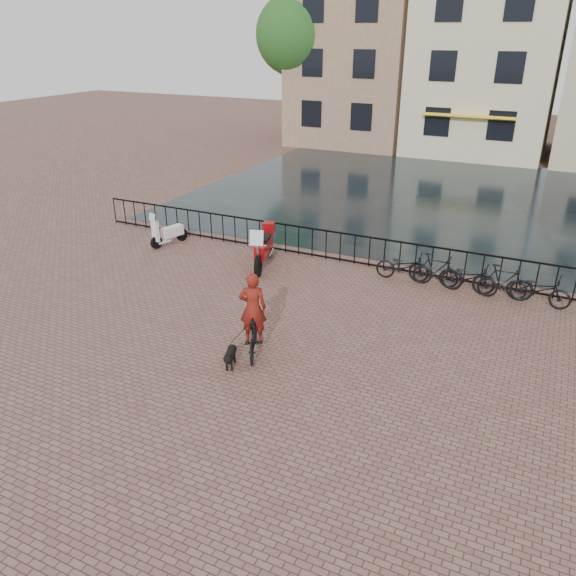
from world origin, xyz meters
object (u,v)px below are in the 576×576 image
at_px(motorcycle, 264,243).
at_px(cyclist, 253,319).
at_px(dog, 230,357).
at_px(scooter, 168,227).

bearing_deg(motorcycle, cyclist, -80.37).
xyz_separation_m(dog, motorcycle, (-2.13, 5.64, 0.53)).
xyz_separation_m(motorcycle, scooter, (-3.99, 0.34, -0.13)).
distance_m(cyclist, scooter, 8.21).
relative_size(dog, motorcycle, 0.35).
bearing_deg(cyclist, motorcycle, -88.78).
bearing_deg(cyclist, scooter, -63.85).
height_order(dog, motorcycle, motorcycle).
xyz_separation_m(cyclist, dog, (-0.20, -0.74, -0.66)).
distance_m(dog, scooter, 8.57).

